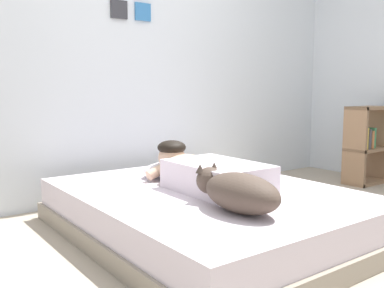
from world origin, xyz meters
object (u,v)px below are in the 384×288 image
Objects in this scene: bookshelf at (366,144)px; cell_phone at (262,203)px; dog at (237,191)px; person_lying at (203,171)px; coffee_cup at (180,172)px; bed at (207,212)px; pillow at (177,168)px.

cell_phone is at bearing -161.99° from bookshelf.
dog is at bearing -163.03° from bookshelf.
coffee_cup is (0.07, 0.36, -0.07)m from person_lying.
person_lying reaches higher than cell_phone.
bed is 15.67× the size of coffee_cup.
cell_phone is (-0.06, -0.92, -0.05)m from pillow.
bookshelf reaches higher than bed.
dog is at bearing -105.95° from pillow.
dog reaches higher than bed.
coffee_cup is at bearing 175.18° from bookshelf.
coffee_cup is 0.86m from cell_phone.
coffee_cup reaches higher than cell_phone.
person_lying is 6.57× the size of cell_phone.
bookshelf is (2.11, 0.69, 0.10)m from cell_phone.
coffee_cup is at bearing 78.02° from bed.
pillow is 0.93m from cell_phone.
bed is 0.55m from dog.
pillow is at bearing 78.45° from bed.
bed is 0.46m from coffee_cup.
pillow is 4.16× the size of coffee_cup.
coffee_cup is (-0.01, -0.06, -0.02)m from pillow.
pillow reaches higher than coffee_cup.
bed is 0.26m from person_lying.
person_lying is 0.37m from coffee_cup.
dog is at bearing -109.69° from person_lying.
bed is 2.13× the size of person_lying.
coffee_cup is 0.17× the size of bookshelf.
dog reaches higher than pillow.
person_lying is 1.60× the size of dog.
bookshelf is (2.32, 0.71, -0.00)m from dog.
person_lying is 0.56m from dog.
pillow is 0.07m from coffee_cup.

